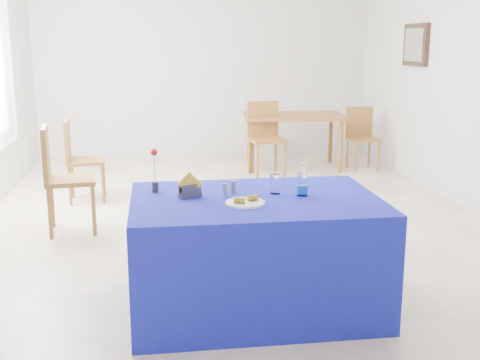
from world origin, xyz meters
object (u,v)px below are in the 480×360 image
object	(u,v)px
plate	(245,203)
chair_bg_right	(361,133)
blue_table	(255,253)
oak_table	(294,120)
chair_bg_left	(265,133)
chair_win_a	(60,172)
water_bottle	(302,185)
chair_win_b	(78,155)

from	to	relation	value
plate	chair_bg_right	world-z (taller)	chair_bg_right
blue_table	chair_bg_right	xyz separation A→B (m)	(2.20, 4.24, 0.12)
oak_table	chair_bg_right	world-z (taller)	chair_bg_right
chair_bg_left	chair_win_a	world-z (taller)	chair_win_a
water_bottle	chair_win_b	world-z (taller)	water_bottle
plate	oak_table	distance (m)	4.80
blue_table	chair_win_b	xyz separation A→B (m)	(-1.48, 2.98, 0.15)
oak_table	chair_win_a	bearing A→B (deg)	-137.04
plate	chair_bg_right	distance (m)	4.96
blue_table	chair_bg_left	world-z (taller)	chair_bg_left
water_bottle	oak_table	bearing A→B (deg)	77.69
plate	blue_table	world-z (taller)	plate
chair_win_b	chair_bg_left	bearing A→B (deg)	-68.31
plate	water_bottle	world-z (taller)	water_bottle
chair_win_b	blue_table	bearing A→B (deg)	-157.06
plate	blue_table	bearing A→B (deg)	59.24
plate	chair_win_a	bearing A→B (deg)	125.40
blue_table	water_bottle	distance (m)	0.55
water_bottle	chair_win_b	bearing A→B (deg)	121.24
chair_win_b	oak_table	bearing A→B (deg)	-65.55
oak_table	chair_win_b	distance (m)	3.14
plate	water_bottle	distance (m)	0.44
water_bottle	chair_bg_left	distance (m)	4.08
chair_bg_left	chair_bg_right	bearing A→B (deg)	-0.05
water_bottle	oak_table	distance (m)	4.54
blue_table	plate	bearing A→B (deg)	-120.76
chair_bg_right	chair_win_b	distance (m)	3.89
blue_table	chair_bg_right	size ratio (longest dim) A/B	1.86
plate	blue_table	xyz separation A→B (m)	(0.09, 0.15, -0.39)
blue_table	oak_table	distance (m)	4.64
water_bottle	oak_table	world-z (taller)	water_bottle
plate	chair_bg_right	bearing A→B (deg)	62.48
water_bottle	chair_bg_left	xyz separation A→B (m)	(0.49, 4.04, -0.27)
chair_bg_right	oak_table	bearing A→B (deg)	164.55
water_bottle	chair_win_b	xyz separation A→B (m)	(-1.80, 2.96, -0.30)
blue_table	chair_win_b	size ratio (longest dim) A/B	1.75
plate	oak_table	size ratio (longest dim) A/B	0.17
water_bottle	chair_win_a	distance (m)	2.60
blue_table	chair_bg_left	distance (m)	4.14
plate	chair_bg_left	world-z (taller)	chair_bg_left
chair_win_a	blue_table	bearing A→B (deg)	-147.11
chair_bg_right	chair_win_a	world-z (taller)	chair_win_a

